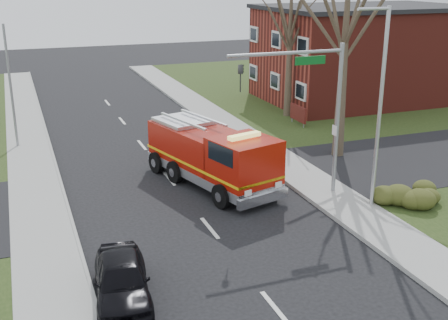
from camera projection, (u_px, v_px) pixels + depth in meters
name	position (u px, v px, depth m)	size (l,w,h in m)	color
ground	(210.00, 228.00, 22.19)	(120.00, 120.00, 0.00)	black
sidewalk_right	(345.00, 205.00, 24.25)	(2.40, 80.00, 0.15)	#989893
sidewalk_left	(47.00, 253.00, 20.09)	(2.40, 80.00, 0.15)	#989893
brick_building	(364.00, 53.00, 43.36)	(15.40, 10.40, 7.25)	maroon
health_center_sign	(298.00, 114.00, 36.52)	(0.12, 2.00, 1.40)	#4F1612
hedge_corner	(414.00, 193.00, 24.14)	(2.80, 2.00, 0.90)	#313C16
bare_tree_near	(346.00, 18.00, 28.34)	(6.00, 6.00, 12.00)	#382C21
bare_tree_far	(291.00, 22.00, 37.12)	(5.25, 5.25, 10.50)	#382C21
traffic_signal_mast	(313.00, 94.00, 23.77)	(5.29, 0.18, 6.80)	gray
streetlight_pole	(379.00, 104.00, 22.69)	(1.48, 0.16, 8.40)	#B7BABF
utility_pole_far	(11.00, 88.00, 31.21)	(0.14, 0.14, 7.00)	gray
fire_engine	(212.00, 157.00, 26.29)	(4.57, 8.03, 3.07)	#981207
parked_car_maroon	(122.00, 280.00, 17.15)	(1.65, 4.09, 1.39)	black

